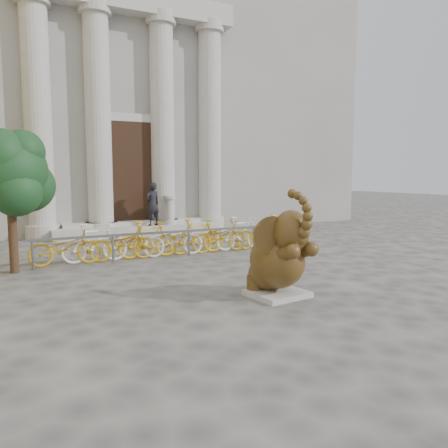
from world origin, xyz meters
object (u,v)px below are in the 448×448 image
elephant_statue (279,258)px  pedestrian (153,204)px  bike_rack (185,237)px  tree (11,174)px

elephant_statue → pedestrian: elephant_statue is taller
bike_rack → pedestrian: bearing=84.6°
elephant_statue → bike_rack: size_ratio=0.24×
tree → pedestrian: bearing=44.9°
tree → bike_rack: bearing=5.5°
elephant_statue → tree: size_ratio=0.61×
elephant_statue → bike_rack: (0.02, 4.72, -0.22)m
elephant_statue → pedestrian: size_ratio=1.24×
elephant_statue → pedestrian: 9.01m
elephant_statue → tree: (-4.27, 4.31, 1.53)m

